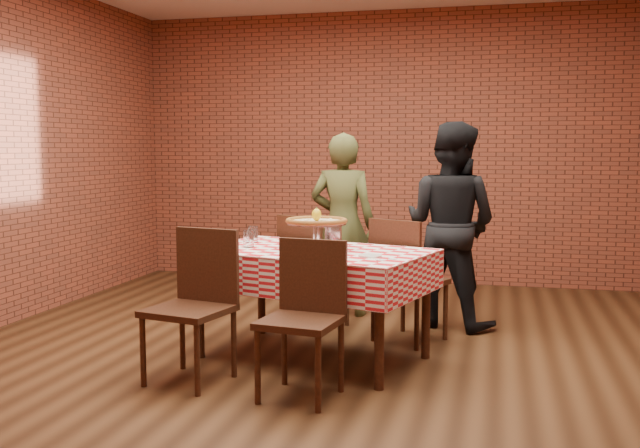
# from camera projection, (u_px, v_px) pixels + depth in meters

# --- Properties ---
(ground) EXTENTS (6.00, 6.00, 0.00)m
(ground) POSITION_uv_depth(u_px,v_px,m) (324.00, 357.00, 5.04)
(ground) COLOR black
(ground) RESTS_ON ground
(back_wall) EXTENTS (5.50, 0.00, 5.50)m
(back_wall) POSITION_uv_depth(u_px,v_px,m) (389.00, 148.00, 7.79)
(back_wall) COLOR brown
(back_wall) RESTS_ON ground
(table) EXTENTS (1.72, 1.30, 0.75)m
(table) POSITION_uv_depth(u_px,v_px,m) (313.00, 305.00, 4.99)
(table) COLOR #3F2011
(table) RESTS_ON ground
(tablecloth) EXTENTS (1.76, 1.35, 0.26)m
(tablecloth) POSITION_uv_depth(u_px,v_px,m) (313.00, 268.00, 4.96)
(tablecloth) COLOR red
(tablecloth) RESTS_ON table
(pizza_stand) EXTENTS (0.58, 0.58, 0.18)m
(pizza_stand) POSITION_uv_depth(u_px,v_px,m) (317.00, 236.00, 4.94)
(pizza_stand) COLOR silver
(pizza_stand) RESTS_ON tablecloth
(pizza) EXTENTS (0.59, 0.59, 0.03)m
(pizza) POSITION_uv_depth(u_px,v_px,m) (317.00, 222.00, 4.93)
(pizza) COLOR beige
(pizza) RESTS_ON pizza_stand
(lemon) EXTENTS (0.09, 0.09, 0.08)m
(lemon) POSITION_uv_depth(u_px,v_px,m) (317.00, 215.00, 4.93)
(lemon) COLOR gold
(lemon) RESTS_ON pizza
(water_glass_left) EXTENTS (0.09, 0.09, 0.12)m
(water_glass_left) POSITION_uv_depth(u_px,v_px,m) (249.00, 239.00, 5.07)
(water_glass_left) COLOR white
(water_glass_left) RESTS_ON tablecloth
(water_glass_right) EXTENTS (0.09, 0.09, 0.12)m
(water_glass_right) POSITION_uv_depth(u_px,v_px,m) (253.00, 234.00, 5.33)
(water_glass_right) COLOR white
(water_glass_right) RESTS_ON tablecloth
(side_plate) EXTENTS (0.19, 0.19, 0.01)m
(side_plate) POSITION_uv_depth(u_px,v_px,m) (370.00, 256.00, 4.62)
(side_plate) COLOR white
(side_plate) RESTS_ON tablecloth
(sweetener_packet_a) EXTENTS (0.06, 0.05, 0.00)m
(sweetener_packet_a) POSITION_uv_depth(u_px,v_px,m) (380.00, 260.00, 4.48)
(sweetener_packet_a) COLOR white
(sweetener_packet_a) RESTS_ON tablecloth
(sweetener_packet_b) EXTENTS (0.06, 0.06, 0.00)m
(sweetener_packet_b) POSITION_uv_depth(u_px,v_px,m) (393.00, 259.00, 4.52)
(sweetener_packet_b) COLOR white
(sweetener_packet_b) RESTS_ON tablecloth
(condiment_caddy) EXTENTS (0.11, 0.09, 0.15)m
(condiment_caddy) POSITION_uv_depth(u_px,v_px,m) (333.00, 234.00, 5.19)
(condiment_caddy) COLOR silver
(condiment_caddy) RESTS_ON tablecloth
(chair_near_left) EXTENTS (0.54, 0.54, 0.94)m
(chair_near_left) POSITION_uv_depth(u_px,v_px,m) (189.00, 307.00, 4.47)
(chair_near_left) COLOR #3F2011
(chair_near_left) RESTS_ON ground
(chair_near_right) EXTENTS (0.48, 0.48, 0.91)m
(chair_near_right) POSITION_uv_depth(u_px,v_px,m) (300.00, 321.00, 4.18)
(chair_near_right) COLOR #3F2011
(chair_near_right) RESTS_ON ground
(chair_far_left) EXTENTS (0.57, 0.57, 0.92)m
(chair_far_left) POSITION_uv_depth(u_px,v_px,m) (315.00, 271.00, 5.86)
(chair_far_left) COLOR #3F2011
(chair_far_left) RESTS_ON ground
(chair_far_right) EXTENTS (0.60, 0.60, 0.93)m
(chair_far_right) POSITION_uv_depth(u_px,v_px,m) (410.00, 280.00, 5.43)
(chair_far_right) COLOR #3F2011
(chair_far_right) RESTS_ON ground
(diner_olive) EXTENTS (0.59, 0.40, 1.58)m
(diner_olive) POSITION_uv_depth(u_px,v_px,m) (343.00, 224.00, 6.28)
(diner_olive) COLOR #404321
(diner_olive) RESTS_ON ground
(diner_black) EXTENTS (0.99, 0.90, 1.66)m
(diner_black) POSITION_uv_depth(u_px,v_px,m) (451.00, 225.00, 5.87)
(diner_black) COLOR black
(diner_black) RESTS_ON ground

